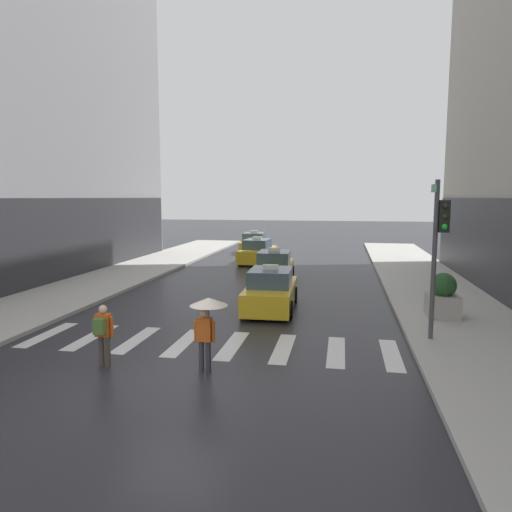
{
  "coord_description": "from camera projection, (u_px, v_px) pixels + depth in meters",
  "views": [
    {
      "loc": [
        3.96,
        -10.27,
        4.42
      ],
      "look_at": [
        0.57,
        8.0,
        2.1
      ],
      "focal_mm": 32.81,
      "sensor_mm": 36.0,
      "label": 1
    }
  ],
  "objects": [
    {
      "name": "ground_plane",
      "position": [
        173.0,
        382.0,
        11.28
      ],
      "size": [
        160.0,
        160.0,
        0.0
      ],
      "primitive_type": "plane",
      "color": "#26262B"
    },
    {
      "name": "crosswalk_markings",
      "position": [
        208.0,
        344.0,
        14.21
      ],
      "size": [
        11.3,
        2.8,
        0.01
      ],
      "color": "silver",
      "rests_on": "ground"
    },
    {
      "name": "traffic_light_pole",
      "position": [
        439.0,
        237.0,
        13.86
      ],
      "size": [
        0.44,
        0.84,
        4.8
      ],
      "color": "#47474C",
      "rests_on": "curb_right"
    },
    {
      "name": "taxi_lead",
      "position": [
        271.0,
        291.0,
        18.57
      ],
      "size": [
        2.05,
        4.6,
        1.8
      ],
      "color": "gold",
      "rests_on": "ground"
    },
    {
      "name": "taxi_second",
      "position": [
        274.0,
        268.0,
        24.69
      ],
      "size": [
        2.08,
        4.61,
        1.8
      ],
      "color": "yellow",
      "rests_on": "ground"
    },
    {
      "name": "taxi_third",
      "position": [
        258.0,
        252.0,
        31.78
      ],
      "size": [
        2.13,
        4.63,
        1.8
      ],
      "color": "gold",
      "rests_on": "ground"
    },
    {
      "name": "taxi_fourth",
      "position": [
        254.0,
        244.0,
        37.63
      ],
      "size": [
        2.1,
        4.62,
        1.8
      ],
      "color": "gold",
      "rests_on": "ground"
    },
    {
      "name": "pedestrian_with_umbrella",
      "position": [
        207.0,
        314.0,
        11.73
      ],
      "size": [
        0.96,
        0.96,
        1.94
      ],
      "color": "#333338",
      "rests_on": "ground"
    },
    {
      "name": "pedestrian_with_backpack",
      "position": [
        103.0,
        331.0,
        12.18
      ],
      "size": [
        0.55,
        0.43,
        1.65
      ],
      "color": "#473D33",
      "rests_on": "ground"
    },
    {
      "name": "planter_near_corner",
      "position": [
        443.0,
        297.0,
        16.79
      ],
      "size": [
        1.1,
        1.1,
        1.6
      ],
      "color": "#A8A399",
      "rests_on": "curb_right"
    }
  ]
}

